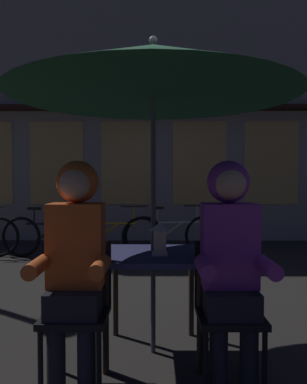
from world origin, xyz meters
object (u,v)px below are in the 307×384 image
at_px(lantern, 160,238).
at_px(person_left_hooded, 76,249).
at_px(chair_left, 78,303).
at_px(bicycle_second, 51,236).
at_px(person_right_hooded, 230,249).
at_px(chair_right, 228,303).
at_px(bicycle_fourth, 174,234).
at_px(cafe_table, 153,267).
at_px(patio_umbrella, 153,71).
at_px(bicycle_third, 110,236).

height_order(lantern, person_left_hooded, person_left_hooded).
distance_m(chair_left, bicycle_second, 3.94).
xyz_separation_m(lantern, person_right_hooded, (0.43, -0.35, -0.01)).
bearing_deg(chair_right, bicycle_fourth, 92.28).
bearing_deg(cafe_table, chair_left, -142.45).
relative_size(cafe_table, bicycle_fourth, 0.44).
relative_size(cafe_table, chair_right, 0.85).
bearing_deg(bicycle_second, patio_umbrella, -63.57).
height_order(patio_umbrella, chair_left, patio_umbrella).
relative_size(chair_left, bicycle_second, 0.52).
bearing_deg(chair_left, person_left_hooded, -90.00).
height_order(patio_umbrella, bicycle_fourth, patio_umbrella).
relative_size(person_left_hooded, bicycle_fourth, 0.84).
relative_size(chair_left, bicycle_third, 0.52).
height_order(patio_umbrella, lantern, patio_umbrella).
bearing_deg(person_left_hooded, person_right_hooded, 0.00).
xyz_separation_m(patio_umbrella, person_left_hooded, (-0.48, -0.43, -1.21)).
bearing_deg(bicycle_fourth, patio_umbrella, -95.12).
relative_size(person_right_hooded, bicycle_third, 0.83).
distance_m(person_right_hooded, bicycle_second, 4.40).
bearing_deg(bicycle_third, bicycle_fourth, 6.86).
bearing_deg(person_left_hooded, lantern, 33.59).
distance_m(lantern, person_left_hooded, 0.63).
distance_m(cafe_table, chair_right, 0.62).
height_order(cafe_table, person_right_hooded, person_right_hooded).
distance_m(cafe_table, bicycle_second, 3.78).
height_order(lantern, chair_right, lantern).
height_order(bicycle_second, bicycle_fourth, same).
bearing_deg(cafe_table, patio_umbrella, 0.00).
xyz_separation_m(person_right_hooded, bicycle_second, (-2.16, 3.80, -0.50)).
relative_size(person_left_hooded, person_right_hooded, 1.00).
xyz_separation_m(chair_right, bicycle_third, (-1.21, 3.83, -0.14)).
distance_m(person_left_hooded, bicycle_fourth, 4.13).
relative_size(person_left_hooded, bicycle_third, 0.83).
relative_size(chair_left, bicycle_fourth, 0.52).
height_order(chair_right, bicycle_second, chair_right).
distance_m(cafe_table, patio_umbrella, 1.42).
relative_size(lantern, person_right_hooded, 0.17).
height_order(lantern, person_right_hooded, person_right_hooded).
distance_m(chair_left, person_left_hooded, 0.36).
height_order(person_left_hooded, bicycle_third, person_left_hooded).
bearing_deg(bicycle_fourth, person_right_hooded, -87.75).
bearing_deg(cafe_table, person_right_hooded, -41.57).
bearing_deg(bicycle_fourth, cafe_table, -95.12).
bearing_deg(cafe_table, bicycle_fourth, 84.88).
distance_m(lantern, chair_left, 0.71).
bearing_deg(person_right_hooded, patio_umbrella, 138.43).
bearing_deg(chair_right, bicycle_second, 119.95).
xyz_separation_m(person_left_hooded, bicycle_second, (-1.20, 3.80, -0.50)).
bearing_deg(chair_left, bicycle_third, 93.69).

